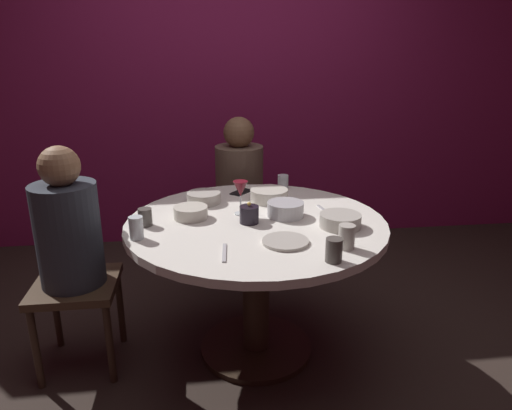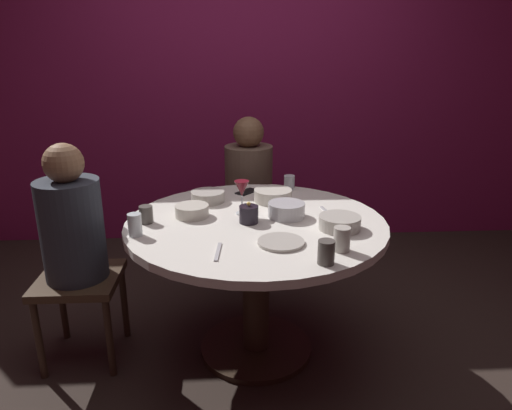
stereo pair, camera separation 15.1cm
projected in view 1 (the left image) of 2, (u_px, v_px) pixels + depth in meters
The scene contains 21 objects.
ground_plane at pixel (256, 349), 2.56m from camera, with size 8.00×8.00×0.00m, color #2D231E.
back_wall at pixel (230, 83), 3.73m from camera, with size 6.00×0.10×2.60m, color maroon.
dining_table at pixel (256, 250), 2.37m from camera, with size 1.29×1.29×0.75m.
seated_diner_left at pixel (69, 237), 2.23m from camera, with size 0.40×0.40×1.15m.
seated_diner_back at pixel (239, 180), 3.21m from camera, with size 0.40×0.40×1.14m.
candle_holder at pixel (249, 214), 2.27m from camera, with size 0.09×0.09×0.11m.
wine_glass at pixel (240, 190), 2.36m from camera, with size 0.08×0.08×0.18m.
dinner_plate at pixel (285, 241), 2.05m from camera, with size 0.21×0.21×0.01m, color #B2ADA3.
cell_phone at pixel (241, 192), 2.76m from camera, with size 0.07×0.14×0.01m, color black.
bowl_serving_large at pixel (286, 209), 2.36m from camera, with size 0.19×0.19×0.07m, color #B7B7BC.
bowl_salad_center at pixel (191, 212), 2.34m from camera, with size 0.17×0.17×0.06m, color beige.
bowl_small_white at pixel (204, 198), 2.57m from camera, with size 0.19×0.19×0.06m, color #B2ADA3.
bowl_sauce_side at pixel (340, 220), 2.22m from camera, with size 0.20×0.20×0.06m, color #B2ADA3.
bowl_rice_portion at pixel (269, 195), 2.60m from camera, with size 0.21×0.21×0.07m, color beige.
cup_near_candle at pixel (347, 237), 1.98m from camera, with size 0.07×0.07×0.11m, color #B2ADA3.
cup_by_left_diner at pixel (136, 228), 2.08m from camera, with size 0.06×0.06×0.10m, color silver.
cup_by_right_diner at pixel (334, 250), 1.86m from camera, with size 0.07×0.07×0.10m, color #4C4742.
cup_center_front at pixel (283, 182), 2.82m from camera, with size 0.06×0.06×0.09m, color silver.
cup_far_edge at pixel (145, 217), 2.24m from camera, with size 0.07×0.07×0.09m, color #4C4742.
fork_near_plate at pixel (224, 253), 1.94m from camera, with size 0.02×0.18×0.01m, color #B7B7BC.
knife_near_plate at pixel (325, 211), 2.45m from camera, with size 0.02×0.18×0.01m, color #B7B7BC.
Camera 1 is at (-0.27, -2.16, 1.57)m, focal length 32.77 mm.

